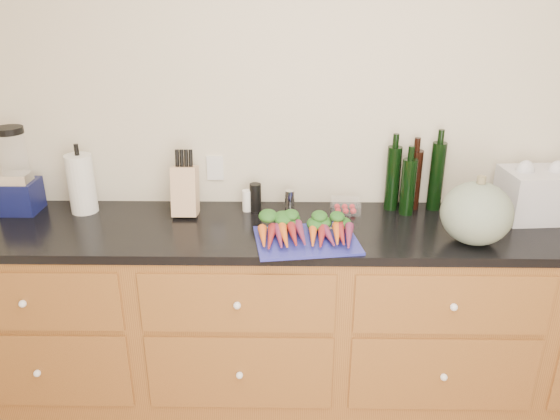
{
  "coord_description": "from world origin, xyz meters",
  "views": [
    {
      "loc": [
        -0.24,
        -0.96,
        1.95
      ],
      "look_at": [
        -0.27,
        1.2,
        1.06
      ],
      "focal_mm": 35.0,
      "sensor_mm": 36.0,
      "label": 1
    }
  ],
  "objects_px": {
    "knife_block": "(185,191)",
    "paper_towel": "(81,184)",
    "tomato_box": "(345,206)",
    "cutting_board": "(306,240)",
    "squash": "(476,213)",
    "blender_appliance": "(17,176)",
    "carrots": "(306,230)"
  },
  "relations": [
    {
      "from": "tomato_box",
      "to": "knife_block",
      "type": "bearing_deg",
      "value": -177.74
    },
    {
      "from": "squash",
      "to": "paper_towel",
      "type": "distance_m",
      "value": 1.8
    },
    {
      "from": "paper_towel",
      "to": "tomato_box",
      "type": "bearing_deg",
      "value": 0.46
    },
    {
      "from": "cutting_board",
      "to": "squash",
      "type": "bearing_deg",
      "value": 0.32
    },
    {
      "from": "squash",
      "to": "knife_block",
      "type": "xyz_separation_m",
      "value": [
        -1.27,
        0.3,
        -0.02
      ]
    },
    {
      "from": "cutting_board",
      "to": "tomato_box",
      "type": "height_order",
      "value": "tomato_box"
    },
    {
      "from": "carrots",
      "to": "knife_block",
      "type": "distance_m",
      "value": 0.63
    },
    {
      "from": "cutting_board",
      "to": "tomato_box",
      "type": "relative_size",
      "value": 3.13
    },
    {
      "from": "tomato_box",
      "to": "squash",
      "type": "bearing_deg",
      "value": -32.53
    },
    {
      "from": "paper_towel",
      "to": "knife_block",
      "type": "xyz_separation_m",
      "value": [
        0.5,
        -0.02,
        -0.03
      ]
    },
    {
      "from": "knife_block",
      "to": "carrots",
      "type": "bearing_deg",
      "value": -24.76
    },
    {
      "from": "cutting_board",
      "to": "blender_appliance",
      "type": "relative_size",
      "value": 1.03
    },
    {
      "from": "blender_appliance",
      "to": "cutting_board",
      "type": "bearing_deg",
      "value": -13.14
    },
    {
      "from": "tomato_box",
      "to": "cutting_board",
      "type": "bearing_deg",
      "value": -120.83
    },
    {
      "from": "paper_towel",
      "to": "knife_block",
      "type": "bearing_deg",
      "value": -2.31
    },
    {
      "from": "paper_towel",
      "to": "knife_block",
      "type": "distance_m",
      "value": 0.5
    },
    {
      "from": "knife_block",
      "to": "tomato_box",
      "type": "height_order",
      "value": "knife_block"
    },
    {
      "from": "carrots",
      "to": "blender_appliance",
      "type": "distance_m",
      "value": 1.4
    },
    {
      "from": "cutting_board",
      "to": "paper_towel",
      "type": "xyz_separation_m",
      "value": [
        -1.06,
        0.32,
        0.14
      ]
    },
    {
      "from": "squash",
      "to": "tomato_box",
      "type": "xyz_separation_m",
      "value": [
        -0.51,
        0.33,
        -0.1
      ]
    },
    {
      "from": "squash",
      "to": "blender_appliance",
      "type": "bearing_deg",
      "value": 171.38
    },
    {
      "from": "paper_towel",
      "to": "tomato_box",
      "type": "xyz_separation_m",
      "value": [
        1.26,
        0.01,
        -0.11
      ]
    },
    {
      "from": "blender_appliance",
      "to": "knife_block",
      "type": "height_order",
      "value": "blender_appliance"
    },
    {
      "from": "carrots",
      "to": "paper_towel",
      "type": "height_order",
      "value": "paper_towel"
    },
    {
      "from": "carrots",
      "to": "knife_block",
      "type": "xyz_separation_m",
      "value": [
        -0.56,
        0.26,
        0.08
      ]
    },
    {
      "from": "blender_appliance",
      "to": "tomato_box",
      "type": "height_order",
      "value": "blender_appliance"
    },
    {
      "from": "paper_towel",
      "to": "cutting_board",
      "type": "bearing_deg",
      "value": -16.78
    },
    {
      "from": "squash",
      "to": "blender_appliance",
      "type": "height_order",
      "value": "blender_appliance"
    },
    {
      "from": "cutting_board",
      "to": "blender_appliance",
      "type": "bearing_deg",
      "value": 166.86
    },
    {
      "from": "cutting_board",
      "to": "tomato_box",
      "type": "bearing_deg",
      "value": 59.17
    },
    {
      "from": "knife_block",
      "to": "squash",
      "type": "bearing_deg",
      "value": -13.09
    },
    {
      "from": "knife_block",
      "to": "paper_towel",
      "type": "bearing_deg",
      "value": 177.69
    }
  ]
}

